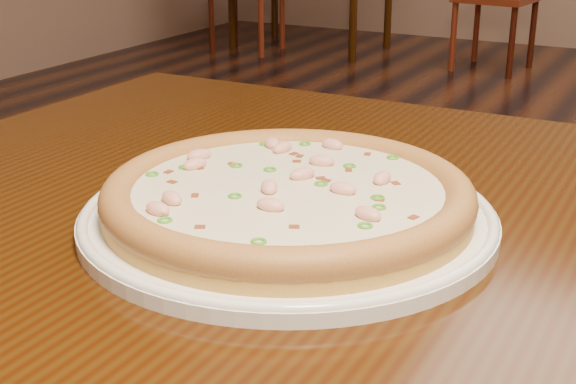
% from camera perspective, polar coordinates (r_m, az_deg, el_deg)
% --- Properties ---
extents(hero_table, '(1.20, 0.80, 0.75)m').
position_cam_1_polar(hero_table, '(0.74, 10.29, -9.80)').
color(hero_table, black).
rests_on(hero_table, ground).
extents(plate, '(0.36, 0.36, 0.02)m').
position_cam_1_polar(plate, '(0.69, 0.00, -1.66)').
color(plate, white).
rests_on(plate, hero_table).
extents(pizza, '(0.32, 0.32, 0.03)m').
position_cam_1_polar(pizza, '(0.68, -0.01, -0.22)').
color(pizza, gold).
rests_on(pizza, plate).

